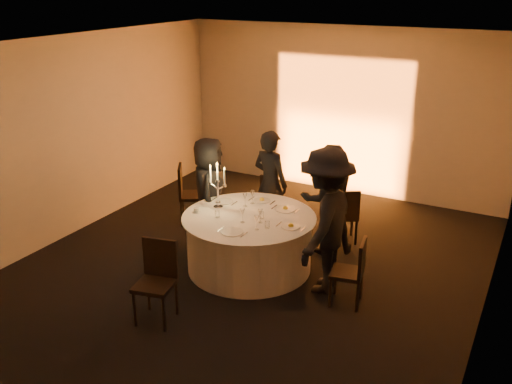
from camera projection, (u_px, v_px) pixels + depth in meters
The scene contains 32 objects.
floor at pixel (249, 268), 7.87m from camera, with size 7.00×7.00×0.00m, color black.
ceiling at pixel (248, 45), 6.81m from camera, with size 7.00×7.00×0.00m, color silver.
wall_back at pixel (342, 111), 10.24m from camera, with size 7.00×7.00×0.00m, color beige.
wall_front at pixel (35, 286), 4.44m from camera, with size 7.00×7.00×0.00m, color beige.
wall_left at pixel (75, 136), 8.65m from camera, with size 7.00×7.00×0.00m, color beige.
wall_right at pixel (498, 205), 6.03m from camera, with size 7.00×7.00×0.00m, color beige.
uplighter_fixture at pixel (332, 192), 10.50m from camera, with size 0.25×0.12×0.10m, color black.
banquet_table at pixel (249, 242), 7.73m from camera, with size 1.80×1.80×0.77m.
chair_left at pixel (188, 191), 9.13m from camera, with size 0.58×0.58×0.97m.
chair_back_left at pixel (274, 198), 9.02m from camera, with size 0.44×0.45×0.86m.
chair_back_right at pixel (345, 213), 8.46m from camera, with size 0.51×0.52×0.86m.
chair_right at pixel (353, 269), 6.83m from camera, with size 0.43×0.43×0.86m.
chair_front at pixel (157, 276), 6.55m from camera, with size 0.50×0.50×0.96m.
guest_left at pixel (209, 191), 8.38m from camera, with size 0.79×0.51×1.62m, color black.
guest_back_left at pixel (270, 183), 8.66m from camera, with size 0.60×0.39×1.65m, color black.
guest_back_right at pixel (328, 199), 8.10m from camera, with size 0.78×0.61×1.61m, color black.
guest_right at pixel (326, 221), 7.03m from camera, with size 1.21×0.70×1.88m, color black.
plate_left at pixel (224, 201), 8.09m from camera, with size 0.36×0.26×0.01m.
plate_back_left at pixel (262, 200), 8.11m from camera, with size 0.36×0.25×0.08m.
plate_back_right at pixel (285, 208), 7.81m from camera, with size 0.35×0.30×0.08m.
plate_right at pixel (291, 226), 7.27m from camera, with size 0.36×0.25×0.08m.
plate_front at pixel (232, 232), 7.12m from camera, with size 0.36×0.28×0.01m.
coffee_cup at pixel (196, 210), 7.72m from camera, with size 0.11×0.11×0.07m.
candelabra at pixel (218, 192), 7.80m from camera, with size 0.28×0.13×0.67m.
wine_glass_a at pixel (252, 194), 7.99m from camera, with size 0.07×0.07×0.19m.
wine_glass_b at pixel (260, 213), 7.35m from camera, with size 0.07×0.07×0.19m.
wine_glass_c at pixel (242, 213), 7.36m from camera, with size 0.07×0.07×0.19m.
wine_glass_d at pixel (257, 220), 7.15m from camera, with size 0.07×0.07×0.19m.
wine_glass_e at pixel (245, 197), 7.88m from camera, with size 0.07×0.07×0.19m.
tumbler_a at pixel (267, 225), 7.23m from camera, with size 0.07×0.07×0.09m, color silver.
tumbler_b at pixel (262, 215), 7.52m from camera, with size 0.07×0.07×0.09m, color silver.
tumbler_c at pixel (217, 214), 7.56m from camera, with size 0.07×0.07×0.09m, color silver.
Camera 1 is at (3.34, -6.14, 3.76)m, focal length 40.00 mm.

